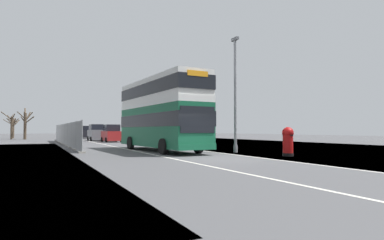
# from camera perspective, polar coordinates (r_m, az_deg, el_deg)

# --- Properties ---
(ground) EXTENTS (140.00, 280.00, 0.10)m
(ground) POSITION_cam_1_polar(r_m,az_deg,el_deg) (18.00, 5.91, -6.72)
(ground) COLOR #4C4C4F
(double_decker_bus) EXTENTS (3.19, 11.16, 5.18)m
(double_decker_bus) POSITION_cam_1_polar(r_m,az_deg,el_deg) (24.15, -5.47, 1.21)
(double_decker_bus) COLOR #145638
(double_decker_bus) RESTS_ON ground
(lamppost_foreground) EXTENTS (0.29, 0.70, 7.83)m
(lamppost_foreground) POSITION_cam_1_polar(r_m,az_deg,el_deg) (22.68, 7.47, 3.77)
(lamppost_foreground) COLOR gray
(lamppost_foreground) RESTS_ON ground
(red_pillar_postbox) EXTENTS (0.67, 0.67, 1.69)m
(red_pillar_postbox) POSITION_cam_1_polar(r_m,az_deg,el_deg) (20.07, 16.20, -3.36)
(red_pillar_postbox) COLOR black
(red_pillar_postbox) RESTS_ON ground
(roadworks_barrier) EXTENTS (1.84, 0.62, 1.10)m
(roadworks_barrier) POSITION_cam_1_polar(r_m,az_deg,el_deg) (29.57, 0.39, -3.33)
(roadworks_barrier) COLOR orange
(roadworks_barrier) RESTS_ON ground
(construction_site_fence) EXTENTS (0.44, 27.40, 2.20)m
(construction_site_fence) POSITION_cam_1_polar(r_m,az_deg,el_deg) (36.23, -21.11, -2.35)
(construction_site_fence) COLOR #A8AAAD
(construction_site_fence) RESTS_ON ground
(car_oncoming_near) EXTENTS (2.05, 4.36, 2.20)m
(car_oncoming_near) POSITION_cam_1_polar(r_m,az_deg,el_deg) (43.24, -13.71, -2.34)
(car_oncoming_near) COLOR maroon
(car_oncoming_near) RESTS_ON ground
(car_receding_mid) EXTENTS (1.99, 4.45, 2.32)m
(car_receding_mid) POSITION_cam_1_polar(r_m,az_deg,el_deg) (49.04, -16.21, -2.17)
(car_receding_mid) COLOR slate
(car_receding_mid) RESTS_ON ground
(car_receding_far) EXTENTS (1.96, 4.18, 2.08)m
(car_receding_far) POSITION_cam_1_polar(r_m,az_deg,el_deg) (55.47, -20.70, -2.18)
(car_receding_far) COLOR gray
(car_receding_far) RESTS_ON ground
(car_far_side) EXTENTS (2.00, 4.42, 2.26)m
(car_far_side) POSITION_cam_1_polar(r_m,az_deg,el_deg) (63.21, -17.96, -2.07)
(car_far_side) COLOR black
(car_far_side) RESTS_ON ground
(bare_tree_far_verge_near) EXTENTS (2.58, 3.31, 5.15)m
(bare_tree_far_verge_near) POSITION_cam_1_polar(r_m,az_deg,el_deg) (59.36, -26.78, -0.43)
(bare_tree_far_verge_near) COLOR #4C3D2D
(bare_tree_far_verge_near) RESTS_ON ground
(bare_tree_far_verge_mid) EXTENTS (2.46, 2.55, 4.52)m
(bare_tree_far_verge_mid) POSITION_cam_1_polar(r_m,az_deg,el_deg) (60.83, -28.69, -0.83)
(bare_tree_far_verge_mid) COLOR #4C3D2D
(bare_tree_far_verge_mid) RESTS_ON ground
(bare_tree_far_verge_far) EXTENTS (2.68, 2.80, 4.17)m
(bare_tree_far_verge_far) POSITION_cam_1_polar(r_m,az_deg,el_deg) (68.71, -28.46, -0.89)
(bare_tree_far_verge_far) COLOR #4C3D2D
(bare_tree_far_verge_far) RESTS_ON ground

